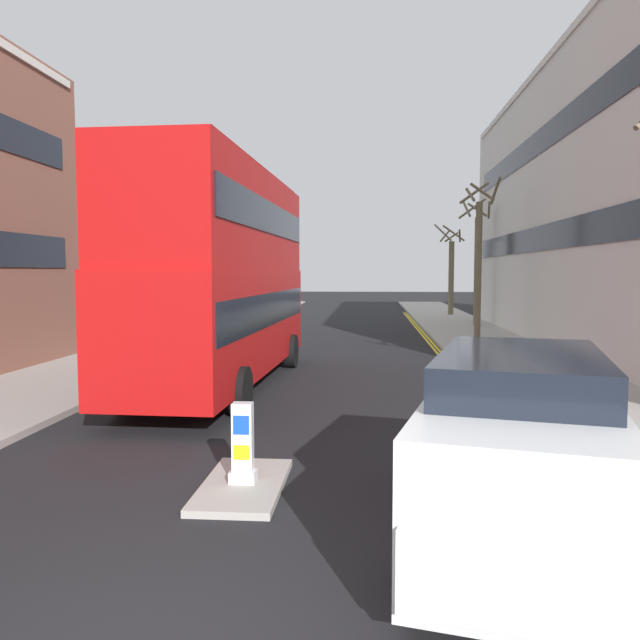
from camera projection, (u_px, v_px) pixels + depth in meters
name	position (u px, v px, depth m)	size (l,w,h in m)	color
sidewalk_right	(517.00, 363.00, 20.34)	(4.00, 80.00, 0.14)	#9E9991
sidewalk_left	(126.00, 358.00, 21.36)	(4.00, 80.00, 0.14)	#9E9991
kerb_line_outer	(460.00, 374.00, 18.52)	(0.10, 56.00, 0.01)	yellow
kerb_line_inner	(454.00, 374.00, 18.53)	(0.10, 56.00, 0.01)	yellow
traffic_island	(243.00, 485.00, 8.71)	(1.10, 2.20, 0.10)	#9E9991
keep_left_bollard	(243.00, 446.00, 8.66)	(0.36, 0.28, 1.11)	silver
double_decker_bus_away	(224.00, 271.00, 16.37)	(3.06, 10.88, 5.64)	#B20F0F
taxi_minivan	(519.00, 451.00, 6.81)	(2.92, 5.11, 2.12)	white
street_tree_near	(479.00, 259.00, 26.80)	(1.57, 1.46, 6.80)	#6B6047
street_tree_mid	(477.00, 265.00, 34.17)	(1.70, 1.81, 6.93)	#6B6047
street_tree_distant	(451.00, 272.00, 42.01)	(1.95, 1.98, 6.04)	#6B6047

